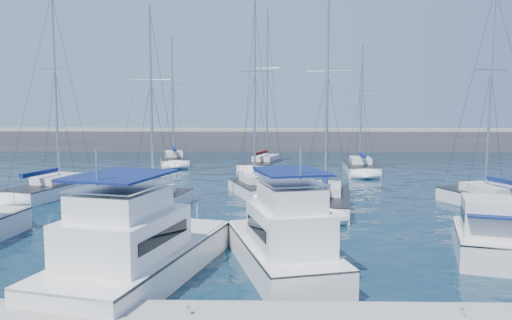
{
  "coord_description": "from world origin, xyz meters",
  "views": [
    {
      "loc": [
        2.28,
        -25.09,
        6.69
      ],
      "look_at": [
        1.57,
        9.59,
        3.0
      ],
      "focal_mm": 35.0,
      "sensor_mm": 36.0,
      "label": 1
    }
  ],
  "objects_px": {
    "sailboat_back_b": "(265,165)",
    "motor_yacht_port_inner": "(136,252)",
    "sailboat_mid_a": "(53,189)",
    "sailboat_mid_b": "(148,204)",
    "motor_yacht_stbd_inner": "(285,246)",
    "sailboat_back_a": "(174,160)",
    "sailboat_mid_d": "(325,201)",
    "sailboat_mid_c": "(257,188)",
    "sailboat_mid_e": "(493,201)",
    "sailboat_back_c": "(361,168)",
    "motor_yacht_stbd_outer": "(486,238)"
  },
  "relations": [
    {
      "from": "sailboat_mid_a",
      "to": "sailboat_mid_b",
      "type": "xyz_separation_m",
      "value": [
        8.6,
        -5.75,
        -0.02
      ]
    },
    {
      "from": "sailboat_back_b",
      "to": "sailboat_back_c",
      "type": "bearing_deg",
      "value": 5.35
    },
    {
      "from": "sailboat_mid_a",
      "to": "sailboat_back_b",
      "type": "relative_size",
      "value": 0.88
    },
    {
      "from": "motor_yacht_stbd_outer",
      "to": "sailboat_back_a",
      "type": "distance_m",
      "value": 41.2
    },
    {
      "from": "motor_yacht_port_inner",
      "to": "sailboat_mid_d",
      "type": "bearing_deg",
      "value": 72.24
    },
    {
      "from": "sailboat_back_c",
      "to": "sailboat_mid_a",
      "type": "bearing_deg",
      "value": -147.27
    },
    {
      "from": "motor_yacht_stbd_inner",
      "to": "sailboat_mid_e",
      "type": "bearing_deg",
      "value": 28.39
    },
    {
      "from": "sailboat_back_a",
      "to": "sailboat_back_c",
      "type": "distance_m",
      "value": 21.48
    },
    {
      "from": "motor_yacht_port_inner",
      "to": "sailboat_mid_b",
      "type": "bearing_deg",
      "value": 115.94
    },
    {
      "from": "motor_yacht_stbd_outer",
      "to": "sailboat_mid_c",
      "type": "relative_size",
      "value": 0.39
    },
    {
      "from": "motor_yacht_stbd_outer",
      "to": "motor_yacht_stbd_inner",
      "type": "bearing_deg",
      "value": -149.93
    },
    {
      "from": "sailboat_mid_d",
      "to": "sailboat_mid_b",
      "type": "bearing_deg",
      "value": -163.94
    },
    {
      "from": "sailboat_mid_a",
      "to": "sailboat_mid_d",
      "type": "distance_m",
      "value": 20.48
    },
    {
      "from": "sailboat_back_b",
      "to": "motor_yacht_stbd_inner",
      "type": "bearing_deg",
      "value": -69.75
    },
    {
      "from": "sailboat_back_c",
      "to": "sailboat_mid_d",
      "type": "bearing_deg",
      "value": -103.1
    },
    {
      "from": "sailboat_mid_a",
      "to": "sailboat_mid_d",
      "type": "relative_size",
      "value": 1.06
    },
    {
      "from": "motor_yacht_stbd_inner",
      "to": "sailboat_mid_e",
      "type": "distance_m",
      "value": 19.4
    },
    {
      "from": "motor_yacht_stbd_inner",
      "to": "sailboat_mid_d",
      "type": "distance_m",
      "value": 13.38
    },
    {
      "from": "motor_yacht_stbd_outer",
      "to": "sailboat_mid_a",
      "type": "distance_m",
      "value": 29.96
    },
    {
      "from": "motor_yacht_port_inner",
      "to": "sailboat_back_b",
      "type": "relative_size",
      "value": 0.63
    },
    {
      "from": "sailboat_mid_d",
      "to": "sailboat_back_b",
      "type": "height_order",
      "value": "sailboat_back_b"
    },
    {
      "from": "sailboat_mid_a",
      "to": "sailboat_back_b",
      "type": "bearing_deg",
      "value": 59.53
    },
    {
      "from": "motor_yacht_stbd_inner",
      "to": "sailboat_back_c",
      "type": "relative_size",
      "value": 0.65
    },
    {
      "from": "motor_yacht_port_inner",
      "to": "sailboat_mid_a",
      "type": "bearing_deg",
      "value": 135.84
    },
    {
      "from": "motor_yacht_port_inner",
      "to": "sailboat_mid_a",
      "type": "height_order",
      "value": "sailboat_mid_a"
    },
    {
      "from": "sailboat_mid_a",
      "to": "sailboat_mid_e",
      "type": "relative_size",
      "value": 1.05
    },
    {
      "from": "sailboat_mid_d",
      "to": "sailboat_back_a",
      "type": "relative_size",
      "value": 0.96
    },
    {
      "from": "sailboat_back_b",
      "to": "motor_yacht_port_inner",
      "type": "bearing_deg",
      "value": -79.28
    },
    {
      "from": "motor_yacht_port_inner",
      "to": "sailboat_back_a",
      "type": "height_order",
      "value": "sailboat_back_a"
    },
    {
      "from": "sailboat_mid_c",
      "to": "sailboat_mid_e",
      "type": "relative_size",
      "value": 1.02
    },
    {
      "from": "motor_yacht_port_inner",
      "to": "sailboat_mid_c",
      "type": "height_order",
      "value": "sailboat_mid_c"
    },
    {
      "from": "motor_yacht_port_inner",
      "to": "motor_yacht_stbd_inner",
      "type": "xyz_separation_m",
      "value": [
        5.74,
        1.08,
        0.0
      ]
    },
    {
      "from": "sailboat_mid_a",
      "to": "sailboat_mid_c",
      "type": "distance_m",
      "value": 15.44
    },
    {
      "from": "sailboat_back_c",
      "to": "sailboat_back_b",
      "type": "bearing_deg",
      "value": 171.16
    },
    {
      "from": "sailboat_back_b",
      "to": "sailboat_mid_e",
      "type": "bearing_deg",
      "value": -34.51
    },
    {
      "from": "motor_yacht_stbd_outer",
      "to": "sailboat_mid_e",
      "type": "height_order",
      "value": "sailboat_mid_e"
    },
    {
      "from": "sailboat_back_a",
      "to": "sailboat_mid_a",
      "type": "bearing_deg",
      "value": -117.81
    },
    {
      "from": "motor_yacht_stbd_inner",
      "to": "sailboat_mid_c",
      "type": "relative_size",
      "value": 0.58
    },
    {
      "from": "sailboat_mid_a",
      "to": "sailboat_back_a",
      "type": "distance_m",
      "value": 21.27
    },
    {
      "from": "sailboat_mid_a",
      "to": "sailboat_back_a",
      "type": "height_order",
      "value": "sailboat_mid_a"
    },
    {
      "from": "motor_yacht_port_inner",
      "to": "sailboat_mid_c",
      "type": "xyz_separation_m",
      "value": [
        4.3,
        18.85,
        -0.58
      ]
    },
    {
      "from": "sailboat_mid_b",
      "to": "sailboat_back_a",
      "type": "xyz_separation_m",
      "value": [
        -3.22,
        26.32,
        0.02
      ]
    },
    {
      "from": "sailboat_mid_e",
      "to": "sailboat_mid_b",
      "type": "bearing_deg",
      "value": 165.92
    },
    {
      "from": "sailboat_mid_b",
      "to": "sailboat_back_b",
      "type": "xyz_separation_m",
      "value": [
        7.37,
        21.91,
        0.04
      ]
    },
    {
      "from": "motor_yacht_port_inner",
      "to": "sailboat_mid_d",
      "type": "distance_m",
      "value": 16.66
    },
    {
      "from": "sailboat_mid_a",
      "to": "sailboat_mid_e",
      "type": "distance_m",
      "value": 31.42
    },
    {
      "from": "sailboat_back_a",
      "to": "sailboat_mid_b",
      "type": "bearing_deg",
      "value": -96.17
    },
    {
      "from": "sailboat_mid_b",
      "to": "sailboat_mid_e",
      "type": "height_order",
      "value": "sailboat_mid_e"
    },
    {
      "from": "sailboat_mid_c",
      "to": "sailboat_back_c",
      "type": "xyz_separation_m",
      "value": [
        10.35,
        13.32,
        -0.04
      ]
    },
    {
      "from": "sailboat_mid_a",
      "to": "sailboat_back_b",
      "type": "xyz_separation_m",
      "value": [
        15.97,
        16.17,
        0.02
      ]
    }
  ]
}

